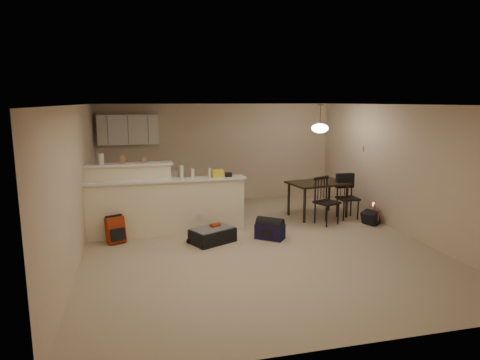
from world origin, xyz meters
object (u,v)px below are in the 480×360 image
object	(u,v)px
dining_chair_near	(327,201)
red_backpack	(115,230)
suitcase	(213,236)
black_daypack	(370,218)
dining_table	(318,186)
dining_chair_far	(348,197)
pendant_lamp	(320,128)
navy_duffel	(270,231)

from	to	relation	value
dining_chair_near	red_backpack	xyz separation A→B (m)	(-4.28, -0.20, -0.26)
suitcase	black_daypack	xyz separation A→B (m)	(3.43, 0.34, 0.01)
red_backpack	black_daypack	world-z (taller)	red_backpack
dining_table	suitcase	size ratio (longest dim) A/B	1.81
dining_chair_far	suitcase	distance (m)	3.33
pendant_lamp	dining_chair_near	xyz separation A→B (m)	(-0.06, -0.61, -1.49)
dining_table	pendant_lamp	distance (m)	1.30
dining_chair_near	suitcase	xyz separation A→B (m)	(-2.55, -0.61, -0.37)
pendant_lamp	dining_chair_far	size ratio (longest dim) A/B	0.64
red_backpack	dining_table	bearing A→B (deg)	-10.20
suitcase	navy_duffel	bearing A→B (deg)	-29.54
dining_table	navy_duffel	xyz separation A→B (m)	(-1.53, -1.28, -0.55)
red_backpack	navy_duffel	size ratio (longest dim) A/B	0.92
dining_chair_far	black_daypack	world-z (taller)	dining_chair_far
suitcase	pendant_lamp	bearing A→B (deg)	-1.53
navy_duffel	red_backpack	bearing A→B (deg)	-150.32
black_daypack	suitcase	bearing A→B (deg)	73.55
dining_chair_far	navy_duffel	distance (m)	2.33
dining_chair_far	red_backpack	distance (m)	4.95
suitcase	red_backpack	bearing A→B (deg)	140.13
black_daypack	red_backpack	bearing A→B (deg)	67.13
pendant_lamp	suitcase	xyz separation A→B (m)	(-2.61, -1.22, -1.86)
dining_table	pendant_lamp	xyz separation A→B (m)	(-0.00, 0.00, 1.30)
dining_table	dining_chair_far	xyz separation A→B (m)	(0.57, -0.32, -0.21)
navy_duffel	dining_chair_near	bearing A→B (deg)	63.47
pendant_lamp	black_daypack	distance (m)	2.21
red_backpack	black_daypack	size ratio (longest dim) A/B	1.51
dining_table	dining_chair_near	world-z (taller)	dining_chair_near
navy_duffel	dining_chair_far	bearing A→B (deg)	63.55
pendant_lamp	dining_chair_near	bearing A→B (deg)	-95.74
pendant_lamp	suitcase	world-z (taller)	pendant_lamp
dining_chair_near	suitcase	distance (m)	2.65
dining_chair_far	dining_chair_near	bearing A→B (deg)	-155.17
black_daypack	dining_table	bearing A→B (deg)	20.73
red_backpack	dining_chair_far	bearing A→B (deg)	-15.09
dining_table	pendant_lamp	bearing A→B (deg)	170.54
navy_duffel	black_daypack	size ratio (longest dim) A/B	1.64
dining_table	red_backpack	bearing A→B (deg)	-178.87
suitcase	navy_duffel	world-z (taller)	navy_duffel
dining_chair_near	navy_duffel	xyz separation A→B (m)	(-1.46, -0.66, -0.35)
black_daypack	navy_duffel	bearing A→B (deg)	77.50
dining_table	dining_chair_near	xyz separation A→B (m)	(-0.06, -0.61, -0.20)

